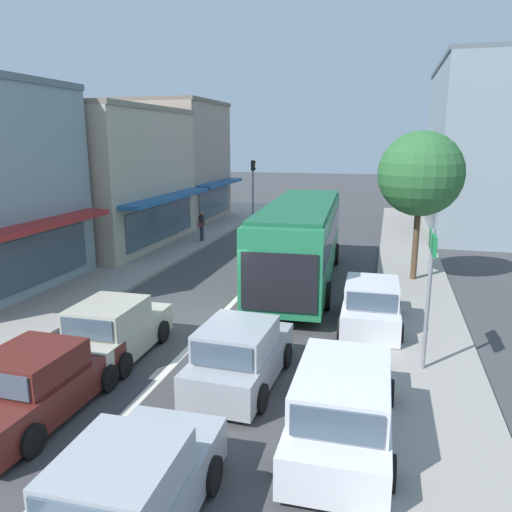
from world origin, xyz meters
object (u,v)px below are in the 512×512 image
at_px(city_bus, 301,237).
at_px(sedan_queue_gap_filler, 37,385).
at_px(hatchback_adjacent_lane_lead, 114,331).
at_px(traffic_light_downstreet, 253,180).
at_px(parked_wagon_kerb_front, 343,404).
at_px(street_tree_right, 421,174).
at_px(pedestrian_with_handbag_near, 201,224).
at_px(parked_hatchback_kerb_second, 371,306).
at_px(sedan_behind_bus_mid, 124,502).
at_px(directional_road_sign, 431,268).
at_px(hatchback_adjacent_lane_trail, 240,356).

bearing_deg(city_bus, sedan_queue_gap_filler, -107.91).
relative_size(hatchback_adjacent_lane_lead, traffic_light_downstreet, 0.89).
bearing_deg(parked_wagon_kerb_front, street_tree_right, 81.51).
distance_m(parked_wagon_kerb_front, pedestrian_with_handbag_near, 19.03).
xyz_separation_m(parked_wagon_kerb_front, parked_hatchback_kerb_second, (0.28, 6.08, -0.04)).
xyz_separation_m(traffic_light_downstreet, street_tree_right, (10.22, -12.92, 1.44)).
bearing_deg(sedan_behind_bus_mid, directional_road_sign, 56.60).
distance_m(city_bus, pedestrian_with_handbag_near, 9.13).
height_order(sedan_queue_gap_filler, street_tree_right, street_tree_right).
xyz_separation_m(city_bus, hatchback_adjacent_lane_lead, (-3.53, -8.10, -1.17)).
height_order(sedan_queue_gap_filler, pedestrian_with_handbag_near, pedestrian_with_handbag_near).
bearing_deg(hatchback_adjacent_lane_lead, sedan_behind_bus_mid, -58.35).
bearing_deg(parked_wagon_kerb_front, traffic_light_downstreet, 108.95).
distance_m(sedan_behind_bus_mid, traffic_light_downstreet, 28.65).
xyz_separation_m(city_bus, traffic_light_downstreet, (-5.82, 14.30, 0.97)).
relative_size(hatchback_adjacent_lane_trail, traffic_light_downstreet, 0.90).
bearing_deg(parked_hatchback_kerb_second, city_bus, 124.35).
bearing_deg(parked_hatchback_kerb_second, directional_road_sign, -63.29).
xyz_separation_m(directional_road_sign, pedestrian_with_handbag_near, (-10.89, 13.30, -1.61)).
distance_m(parked_wagon_kerb_front, street_tree_right, 12.39).
height_order(hatchback_adjacent_lane_lead, parked_wagon_kerb_front, parked_wagon_kerb_front).
bearing_deg(pedestrian_with_handbag_near, parked_wagon_kerb_front, -61.00).
bearing_deg(traffic_light_downstreet, directional_road_sign, -64.59).
relative_size(city_bus, pedestrian_with_handbag_near, 6.74).
height_order(hatchback_adjacent_lane_lead, traffic_light_downstreet, traffic_light_downstreet).
distance_m(city_bus, parked_hatchback_kerb_second, 5.32).
distance_m(sedan_queue_gap_filler, hatchback_adjacent_lane_trail, 4.38).
bearing_deg(sedan_behind_bus_mid, sedan_queue_gap_filler, 143.12).
distance_m(hatchback_adjacent_lane_lead, parked_hatchback_kerb_second, 7.50).
bearing_deg(hatchback_adjacent_lane_trail, sedan_behind_bus_mid, -92.46).
xyz_separation_m(parked_wagon_kerb_front, street_tree_right, (1.75, 11.74, 3.55)).
bearing_deg(city_bus, hatchback_adjacent_lane_trail, -89.20).
height_order(city_bus, sedan_behind_bus_mid, city_bus).
relative_size(hatchback_adjacent_lane_trail, sedan_behind_bus_mid, 0.89).
height_order(city_bus, pedestrian_with_handbag_near, city_bus).
xyz_separation_m(hatchback_adjacent_lane_lead, directional_road_sign, (7.83, 1.09, 1.97)).
relative_size(city_bus, parked_wagon_kerb_front, 2.43).
height_order(parked_wagon_kerb_front, street_tree_right, street_tree_right).
xyz_separation_m(parked_wagon_kerb_front, directional_road_sign, (1.66, 3.34, 1.93)).
height_order(city_bus, directional_road_sign, directional_road_sign).
relative_size(sedan_queue_gap_filler, street_tree_right, 0.71).
relative_size(hatchback_adjacent_lane_trail, parked_wagon_kerb_front, 0.83).
bearing_deg(directional_road_sign, sedan_behind_bus_mid, -123.40).
height_order(hatchback_adjacent_lane_trail, street_tree_right, street_tree_right).
bearing_deg(pedestrian_with_handbag_near, street_tree_right, -24.08).
xyz_separation_m(hatchback_adjacent_lane_trail, hatchback_adjacent_lane_lead, (-3.65, 0.62, 0.00)).
relative_size(sedan_behind_bus_mid, traffic_light_downstreet, 1.01).
bearing_deg(pedestrian_with_handbag_near, parked_hatchback_kerb_second, -48.01).
height_order(hatchback_adjacent_lane_lead, sedan_behind_bus_mid, hatchback_adjacent_lane_lead).
bearing_deg(traffic_light_downstreet, parked_hatchback_kerb_second, -64.78).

